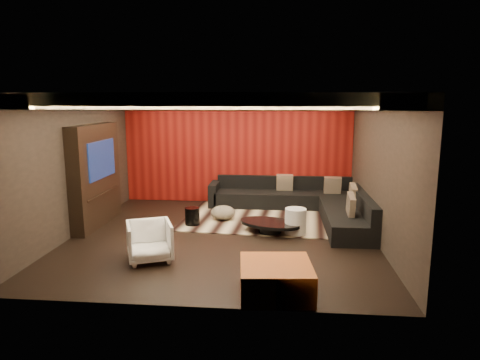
# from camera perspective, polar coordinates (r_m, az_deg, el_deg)

# --- Properties ---
(floor) EXTENTS (6.00, 6.00, 0.02)m
(floor) POSITION_cam_1_polar(r_m,az_deg,el_deg) (8.70, -2.35, -7.57)
(floor) COLOR black
(floor) RESTS_ON ground
(ceiling) EXTENTS (6.00, 6.00, 0.02)m
(ceiling) POSITION_cam_1_polar(r_m,az_deg,el_deg) (8.27, -2.51, 11.33)
(ceiling) COLOR silver
(ceiling) RESTS_ON ground
(wall_back) EXTENTS (6.00, 0.02, 2.80)m
(wall_back) POSITION_cam_1_polar(r_m,az_deg,el_deg) (11.33, -0.38, 4.01)
(wall_back) COLOR black
(wall_back) RESTS_ON ground
(wall_left) EXTENTS (0.02, 6.00, 2.80)m
(wall_left) POSITION_cam_1_polar(r_m,az_deg,el_deg) (9.27, -21.21, 1.80)
(wall_left) COLOR black
(wall_left) RESTS_ON ground
(wall_right) EXTENTS (0.02, 6.00, 2.80)m
(wall_right) POSITION_cam_1_polar(r_m,az_deg,el_deg) (8.51, 18.10, 1.26)
(wall_right) COLOR black
(wall_right) RESTS_ON ground
(red_feature_wall) EXTENTS (5.98, 0.05, 2.78)m
(red_feature_wall) POSITION_cam_1_polar(r_m,az_deg,el_deg) (11.29, -0.40, 3.99)
(red_feature_wall) COLOR #6B0C0A
(red_feature_wall) RESTS_ON ground
(soffit_back) EXTENTS (6.00, 0.60, 0.22)m
(soffit_back) POSITION_cam_1_polar(r_m,az_deg,el_deg) (10.95, -0.55, 10.54)
(soffit_back) COLOR silver
(soffit_back) RESTS_ON ground
(soffit_front) EXTENTS (6.00, 0.60, 0.22)m
(soffit_front) POSITION_cam_1_polar(r_m,az_deg,el_deg) (5.60, -6.30, 10.38)
(soffit_front) COLOR silver
(soffit_front) RESTS_ON ground
(soffit_left) EXTENTS (0.60, 4.80, 0.22)m
(soffit_left) POSITION_cam_1_polar(r_m,az_deg,el_deg) (9.04, -19.98, 9.89)
(soffit_left) COLOR silver
(soffit_left) RESTS_ON ground
(soffit_right) EXTENTS (0.60, 4.80, 0.22)m
(soffit_right) POSITION_cam_1_polar(r_m,az_deg,el_deg) (8.34, 16.51, 10.08)
(soffit_right) COLOR silver
(soffit_right) RESTS_ON ground
(cove_back) EXTENTS (4.80, 0.08, 0.04)m
(cove_back) POSITION_cam_1_polar(r_m,az_deg,el_deg) (10.61, -0.74, 10.05)
(cove_back) COLOR #FFD899
(cove_back) RESTS_ON ground
(cove_front) EXTENTS (4.80, 0.08, 0.04)m
(cove_front) POSITION_cam_1_polar(r_m,az_deg,el_deg) (5.94, -5.62, 9.54)
(cove_front) COLOR #FFD899
(cove_front) RESTS_ON ground
(cove_left) EXTENTS (0.08, 4.80, 0.04)m
(cove_left) POSITION_cam_1_polar(r_m,az_deg,el_deg) (8.90, -17.94, 9.43)
(cove_left) COLOR #FFD899
(cove_left) RESTS_ON ground
(cove_right) EXTENTS (0.08, 4.80, 0.04)m
(cove_right) POSITION_cam_1_polar(r_m,az_deg,el_deg) (8.29, 14.14, 9.57)
(cove_right) COLOR #FFD899
(cove_right) RESTS_ON ground
(tv_surround) EXTENTS (0.30, 2.00, 2.20)m
(tv_surround) POSITION_cam_1_polar(r_m,az_deg,el_deg) (9.78, -18.71, 0.60)
(tv_surround) COLOR black
(tv_surround) RESTS_ON ground
(tv_screen) EXTENTS (0.04, 1.30, 0.80)m
(tv_screen) POSITION_cam_1_polar(r_m,az_deg,el_deg) (9.66, -17.96, 2.64)
(tv_screen) COLOR black
(tv_screen) RESTS_ON ground
(tv_shelf) EXTENTS (0.04, 1.60, 0.04)m
(tv_shelf) POSITION_cam_1_polar(r_m,az_deg,el_deg) (9.79, -17.71, -1.71)
(tv_shelf) COLOR black
(tv_shelf) RESTS_ON ground
(rug) EXTENTS (4.22, 3.29, 0.02)m
(rug) POSITION_cam_1_polar(r_m,az_deg,el_deg) (10.12, 4.42, -4.86)
(rug) COLOR beige
(rug) RESTS_ON floor
(coffee_table) EXTENTS (1.68, 1.68, 0.22)m
(coffee_table) POSITION_cam_1_polar(r_m,az_deg,el_deg) (8.89, 4.01, -6.26)
(coffee_table) COLOR black
(coffee_table) RESTS_ON rug
(drum_stool) EXTENTS (0.42, 0.42, 0.38)m
(drum_stool) POSITION_cam_1_polar(r_m,az_deg,el_deg) (9.42, -6.39, -4.81)
(drum_stool) COLOR black
(drum_stool) RESTS_ON rug
(striped_pouf) EXTENTS (0.74, 0.74, 0.31)m
(striped_pouf) POSITION_cam_1_polar(r_m,az_deg,el_deg) (9.80, -2.29, -4.35)
(striped_pouf) COLOR beige
(striped_pouf) RESTS_ON rug
(white_side_table) EXTENTS (0.51, 0.51, 0.54)m
(white_side_table) POSITION_cam_1_polar(r_m,az_deg,el_deg) (8.81, 7.41, -5.51)
(white_side_table) COLOR silver
(white_side_table) RESTS_ON floor
(orange_ottoman) EXTENTS (1.09, 1.09, 0.44)m
(orange_ottoman) POSITION_cam_1_polar(r_m,az_deg,el_deg) (6.21, 4.81, -13.01)
(orange_ottoman) COLOR #AD4D16
(orange_ottoman) RESTS_ON floor
(armchair) EXTENTS (0.96, 0.97, 0.68)m
(armchair) POSITION_cam_1_polar(r_m,az_deg,el_deg) (7.51, -11.96, -8.00)
(armchair) COLOR white
(armchair) RESTS_ON floor
(sectional_sofa) EXTENTS (3.65, 3.50, 0.75)m
(sectional_sofa) POSITION_cam_1_polar(r_m,az_deg,el_deg) (10.37, 8.59, -3.13)
(sectional_sofa) COLOR black
(sectional_sofa) RESTS_ON floor
(throw_pillows) EXTENTS (1.78, 2.65, 0.50)m
(throw_pillows) POSITION_cam_1_polar(r_m,az_deg,el_deg) (10.16, 11.68, -1.44)
(throw_pillows) COLOR #CBB295
(throw_pillows) RESTS_ON sectional_sofa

